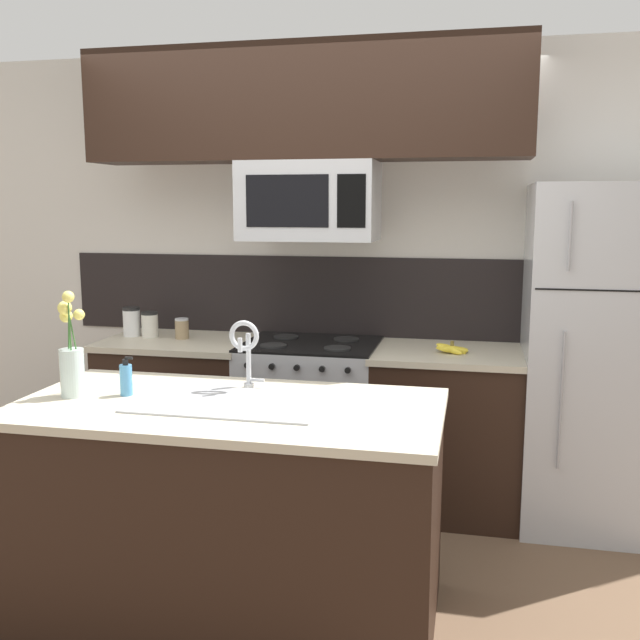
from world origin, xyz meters
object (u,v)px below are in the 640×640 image
Objects in this scene: refrigerator at (603,358)px; flower_vase at (72,364)px; microwave at (309,201)px; storage_jar_short at (182,329)px; banana_bunch at (452,349)px; dish_soap_bottle at (126,379)px; stove_range at (311,421)px; sink_faucet at (245,345)px; storage_jar_tall at (132,322)px; storage_jar_medium at (150,325)px.

refrigerator reaches higher than flower_vase.
microwave reaches higher than storage_jar_short.
dish_soap_bottle reaches higher than banana_bunch.
stove_range is 0.92m from banana_bunch.
stove_range is 3.04× the size of sink_faucet.
sink_faucet is at bearing -44.81° from storage_jar_tall.
banana_bunch is (0.79, -0.04, -0.79)m from microwave.
storage_jar_short is 0.40× the size of sink_faucet.
stove_range is 5.28× the size of storage_jar_tall.
storage_jar_tall is at bearing 116.08° from dish_soap_bottle.
storage_jar_medium is at bearing 179.77° from refrigerator.
microwave is at bearing 87.42° from sink_faucet.
sink_faucet is at bearing -92.53° from stove_range.
sink_faucet is 1.85× the size of dish_soap_bottle.
sink_faucet is at bearing -92.58° from microwave.
stove_range is 1.25× the size of microwave.
microwave is 1.24m from storage_jar_medium.
dish_soap_bottle is at bearing -138.25° from banana_bunch.
refrigerator is 2.70m from storage_jar_tall.
sink_faucet is at bearing -146.99° from refrigerator.
storage_jar_short is (-0.79, 0.02, 0.51)m from stove_range.
stove_range is at bearing -179.27° from refrigerator.
storage_jar_medium is 0.21m from storage_jar_short.
storage_jar_tall reaches higher than storage_jar_short.
storage_jar_tall is 1.52m from sink_faucet.
microwave is (0.00, -0.02, 1.26)m from stove_range.
dish_soap_bottle is (-0.51, -1.22, 0.52)m from stove_range.
stove_range is 1.25m from storage_jar_tall.
storage_jar_medium is 1.80m from banana_bunch.
banana_bunch is (1.59, -0.09, -0.04)m from storage_jar_short.
refrigerator is 0.78m from banana_bunch.
microwave reaches higher than stove_range.
stove_range is at bearing 90.16° from microwave.
refrigerator is (1.57, 0.02, 0.44)m from stove_range.
banana_bunch is at bearing 49.14° from sink_faucet.
sink_faucet is at bearing -54.71° from storage_jar_short.
flower_vase is at bearing -119.28° from stove_range.
microwave is 4.86× the size of storage_jar_medium.
storage_jar_short reaches higher than banana_bunch.
microwave is at bearing 177.08° from banana_bunch.
dish_soap_bottle is (-0.46, -0.19, -0.13)m from sink_faucet.
flower_vase is at bearing -150.41° from refrigerator.
stove_range is 1.42m from dish_soap_bottle.
refrigerator reaches higher than banana_bunch.
storage_jar_short is (0.21, -0.01, -0.02)m from storage_jar_medium.
sink_faucet is 0.52m from dish_soap_bottle.
storage_jar_medium is (0.12, -0.01, -0.01)m from storage_jar_tall.
flower_vase reaches higher than stove_range.
refrigerator is at bearing 1.49° from microwave.
stove_range is 1.63m from refrigerator.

